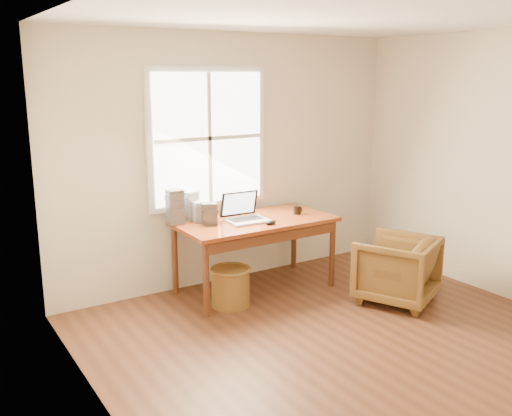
{
  "coord_description": "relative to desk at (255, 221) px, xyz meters",
  "views": [
    {
      "loc": [
        -2.97,
        -2.92,
        2.18
      ],
      "look_at": [
        -0.08,
        1.65,
        0.91
      ],
      "focal_mm": 40.0,
      "sensor_mm": 36.0,
      "label": 1
    }
  ],
  "objects": [
    {
      "name": "room_shell",
      "position": [
        -0.02,
        -1.64,
        0.59
      ],
      "size": [
        4.04,
        4.54,
        2.64
      ],
      "color": "#58301E",
      "rests_on": "ground"
    },
    {
      "name": "desk",
      "position": [
        0.0,
        0.0,
        0.0
      ],
      "size": [
        1.6,
        0.8,
        0.04
      ],
      "primitive_type": "cube",
      "color": "brown",
      "rests_on": "room_shell"
    },
    {
      "name": "armchair",
      "position": [
        1.01,
        -0.99,
        -0.41
      ],
      "size": [
        0.93,
        0.94,
        0.65
      ],
      "primitive_type": "imported",
      "rotation": [
        0.0,
        0.0,
        3.59
      ],
      "color": "brown",
      "rests_on": "room_shell"
    },
    {
      "name": "wicker_stool",
      "position": [
        -0.42,
        -0.23,
        -0.55
      ],
      "size": [
        0.42,
        0.42,
        0.37
      ],
      "primitive_type": "cylinder",
      "rotation": [
        0.0,
        0.0,
        -0.16
      ],
      "color": "brown",
      "rests_on": "room_shell"
    },
    {
      "name": "laptop",
      "position": [
        -0.11,
        -0.05,
        0.16
      ],
      "size": [
        0.39,
        0.41,
        0.28
      ],
      "primitive_type": null,
      "rotation": [
        0.0,
        0.0,
        -0.05
      ],
      "color": "silver",
      "rests_on": "desk"
    },
    {
      "name": "mouse",
      "position": [
        0.02,
        -0.25,
        0.04
      ],
      "size": [
        0.12,
        0.08,
        0.04
      ],
      "primitive_type": "ellipsoid",
      "rotation": [
        0.0,
        0.0,
        -0.12
      ],
      "color": "black",
      "rests_on": "desk"
    },
    {
      "name": "coffee_mug",
      "position": [
        0.5,
        -0.04,
        0.06
      ],
      "size": [
        0.08,
        0.08,
        0.09
      ],
      "primitive_type": "cylinder",
      "rotation": [
        0.0,
        0.0,
        -0.05
      ],
      "color": "black",
      "rests_on": "desk"
    },
    {
      "name": "cd_stack_a",
      "position": [
        -0.56,
        0.35,
        0.17
      ],
      "size": [
        0.18,
        0.17,
        0.29
      ],
      "primitive_type": "cube",
      "rotation": [
        0.0,
        0.0,
        0.31
      ],
      "color": "silver",
      "rests_on": "desk"
    },
    {
      "name": "cd_stack_b",
      "position": [
        -0.47,
        0.09,
        0.13
      ],
      "size": [
        0.17,
        0.16,
        0.21
      ],
      "primitive_type": "cube",
      "rotation": [
        0.0,
        0.0,
        -0.34
      ],
      "color": "black",
      "rests_on": "desk"
    },
    {
      "name": "cd_stack_c",
      "position": [
        -0.75,
        0.27,
        0.19
      ],
      "size": [
        0.16,
        0.14,
        0.34
      ],
      "primitive_type": "cube",
      "rotation": [
        0.0,
        0.0,
        -0.05
      ],
      "color": "gray",
      "rests_on": "desk"
    },
    {
      "name": "cd_stack_d",
      "position": [
        -0.49,
        0.24,
        0.12
      ],
      "size": [
        0.17,
        0.15,
        0.2
      ],
      "primitive_type": "cube",
      "rotation": [
        0.0,
        0.0,
        -0.08
      ],
      "color": "silver",
      "rests_on": "desk"
    }
  ]
}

